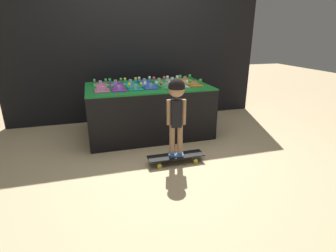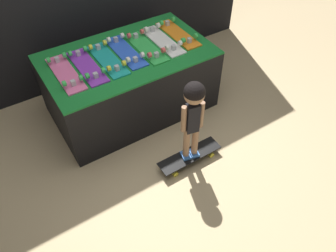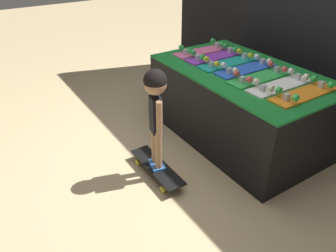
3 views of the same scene
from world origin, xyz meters
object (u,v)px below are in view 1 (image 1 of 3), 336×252
skateboard_green_on_rack (163,84)px  skateboard_teal_on_rack (133,85)px  skateboard_blue_on_rack (147,84)px  skateboard_on_floor (176,157)px  skateboard_purple_on_rack (117,86)px  skateboard_pink_on_rack (101,87)px  skateboard_white_on_rack (177,83)px  skateboard_orange_on_rack (190,82)px  child (176,103)px

skateboard_green_on_rack → skateboard_teal_on_rack: bearing=178.2°
skateboard_teal_on_rack → skateboard_green_on_rack: bearing=-1.8°
skateboard_blue_on_rack → skateboard_on_floor: size_ratio=0.99×
skateboard_on_floor → skateboard_teal_on_rack: bearing=107.0°
skateboard_purple_on_rack → skateboard_teal_on_rack: same height
skateboard_pink_on_rack → skateboard_on_floor: 1.43m
skateboard_pink_on_rack → skateboard_white_on_rack: same height
skateboard_on_floor → skateboard_pink_on_rack: bearing=125.8°
skateboard_orange_on_rack → skateboard_on_floor: 1.36m
skateboard_green_on_rack → skateboard_orange_on_rack: bearing=5.9°
skateboard_on_floor → child: (-0.00, 0.00, 0.64)m
skateboard_blue_on_rack → child: size_ratio=0.73×
skateboard_green_on_rack → skateboard_white_on_rack: size_ratio=1.00×
skateboard_purple_on_rack → skateboard_white_on_rack: same height
skateboard_orange_on_rack → child: bearing=-117.5°
skateboard_purple_on_rack → skateboard_on_floor: (0.53, -1.02, -0.67)m
skateboard_pink_on_rack → child: child is taller
skateboard_purple_on_rack → skateboard_green_on_rack: 0.64m
skateboard_blue_on_rack → skateboard_green_on_rack: (0.21, -0.04, 0.00)m
skateboard_purple_on_rack → child: (0.53, -1.02, -0.03)m
skateboard_purple_on_rack → skateboard_blue_on_rack: same height
skateboard_green_on_rack → skateboard_orange_on_rack: size_ratio=1.00×
skateboard_pink_on_rack → skateboard_orange_on_rack: size_ratio=1.00×
skateboard_purple_on_rack → skateboard_blue_on_rack: bearing=3.5°
skateboard_teal_on_rack → skateboard_orange_on_rack: bearing=2.1°
child → skateboard_on_floor: bearing=12.2°
skateboard_purple_on_rack → skateboard_on_floor: bearing=-62.7°
skateboard_purple_on_rack → child: child is taller
skateboard_purple_on_rack → skateboard_on_floor: size_ratio=0.99×
skateboard_purple_on_rack → skateboard_orange_on_rack: same height
skateboard_teal_on_rack → skateboard_blue_on_rack: 0.22m
skateboard_pink_on_rack → child: 1.27m
skateboard_teal_on_rack → child: (0.31, -1.02, -0.03)m
skateboard_white_on_rack → child: child is taller
skateboard_blue_on_rack → skateboard_orange_on_rack: 0.64m
skateboard_green_on_rack → skateboard_white_on_rack: same height
skateboard_pink_on_rack → child: size_ratio=0.73×
skateboard_pink_on_rack → skateboard_on_floor: bearing=-54.2°
skateboard_teal_on_rack → skateboard_purple_on_rack: bearing=179.4°
skateboard_teal_on_rack → skateboard_green_on_rack: same height
skateboard_pink_on_rack → skateboard_on_floor: (0.74, -1.03, -0.67)m
skateboard_orange_on_rack → skateboard_teal_on_rack: bearing=-177.9°
skateboard_white_on_rack → child: size_ratio=0.73×
skateboard_pink_on_rack → skateboard_purple_on_rack: (0.21, -0.00, 0.00)m
skateboard_green_on_rack → skateboard_white_on_rack: 0.22m
skateboard_purple_on_rack → child: bearing=-62.7°
skateboard_pink_on_rack → skateboard_teal_on_rack: size_ratio=1.00×
skateboard_on_floor → child: 0.64m
skateboard_teal_on_rack → skateboard_orange_on_rack: same height
skateboard_pink_on_rack → skateboard_orange_on_rack: same height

